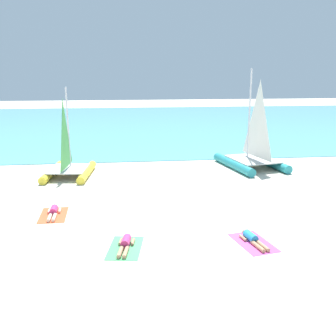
% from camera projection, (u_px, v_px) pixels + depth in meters
% --- Properties ---
extents(ground_plane, '(120.00, 120.00, 0.00)m').
position_uv_depth(ground_plane, '(159.00, 169.00, 24.17)').
color(ground_plane, beige).
extents(ocean_water, '(120.00, 40.00, 0.05)m').
position_uv_depth(ocean_water, '(141.00, 123.00, 45.48)').
color(ocean_water, '#5BB2C1').
rests_on(ocean_water, ground).
extents(sailboat_teal, '(3.84, 5.16, 6.09)m').
position_uv_depth(sailboat_teal, '(252.00, 153.00, 24.36)').
color(sailboat_teal, teal).
rests_on(sailboat_teal, ground).
extents(sailboat_yellow, '(2.85, 4.11, 5.07)m').
position_uv_depth(sailboat_yellow, '(68.00, 164.00, 22.35)').
color(sailboat_yellow, yellow).
rests_on(sailboat_yellow, ground).
extents(towel_left, '(1.17, 1.94, 0.01)m').
position_uv_depth(towel_left, '(53.00, 215.00, 16.44)').
color(towel_left, '#EA5933').
rests_on(towel_left, ground).
extents(sunbather_left, '(0.56, 1.56, 0.30)m').
position_uv_depth(sunbather_left, '(53.00, 212.00, 16.47)').
color(sunbather_left, '#D83372').
rests_on(sunbather_left, towel_left).
extents(towel_middle, '(1.40, 2.06, 0.01)m').
position_uv_depth(towel_middle, '(125.00, 248.00, 13.39)').
color(towel_middle, '#4CB266').
rests_on(towel_middle, ground).
extents(sunbather_middle, '(0.66, 1.57, 0.30)m').
position_uv_depth(sunbather_middle, '(125.00, 244.00, 13.42)').
color(sunbather_middle, '#D83372').
rests_on(sunbather_middle, towel_middle).
extents(towel_right, '(1.45, 2.08, 0.01)m').
position_uv_depth(towel_right, '(253.00, 243.00, 13.79)').
color(towel_right, '#D84C99').
rests_on(towel_right, ground).
extents(sunbather_right, '(0.70, 1.56, 0.30)m').
position_uv_depth(sunbather_right, '(252.00, 239.00, 13.83)').
color(sunbather_right, '#268CCC').
rests_on(sunbather_right, towel_right).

